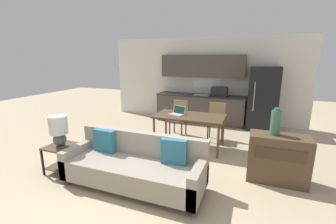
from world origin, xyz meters
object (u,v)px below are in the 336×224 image
at_px(side_table, 62,154).
at_px(table_lamp, 59,129).
at_px(dining_chair_far_left, 179,116).
at_px(credenza, 278,159).
at_px(dining_table, 189,118).
at_px(vase, 276,122).
at_px(couch, 135,166).
at_px(dining_chair_far_right, 216,120).
at_px(laptop, 178,112).
at_px(refrigerator, 263,98).

bearing_deg(side_table, table_lamp, -54.87).
bearing_deg(dining_chair_far_left, credenza, -33.69).
bearing_deg(dining_table, dining_chair_far_left, 123.57).
distance_m(dining_table, table_lamp, 2.70).
distance_m(credenza, dining_chair_far_left, 2.84).
bearing_deg(vase, side_table, -163.01).
height_order(couch, credenza, couch).
distance_m(side_table, credenza, 3.78).
height_order(table_lamp, vase, vase).
xyz_separation_m(couch, dining_chair_far_right, (0.87, 2.63, 0.18)).
bearing_deg(laptop, refrigerator, 66.00).
bearing_deg(laptop, dining_chair_far_right, 60.86).
height_order(dining_chair_far_left, laptop, laptop).
bearing_deg(dining_chair_far_right, couch, -111.13).
distance_m(vase, dining_chair_far_left, 2.80).
bearing_deg(dining_table, couch, -101.10).
bearing_deg(dining_chair_far_left, table_lamp, -112.85).
bearing_deg(refrigerator, credenza, -85.96).
height_order(table_lamp, credenza, table_lamp).
bearing_deg(table_lamp, credenza, 17.04).
bearing_deg(couch, laptop, 87.41).
bearing_deg(laptop, credenza, -6.54).
xyz_separation_m(dining_table, side_table, (-1.83, -1.98, -0.36)).
relative_size(couch, table_lamp, 4.07).
distance_m(refrigerator, table_lamp, 5.37).
xyz_separation_m(side_table, vase, (3.53, 1.08, 0.68)).
height_order(couch, side_table, couch).
height_order(couch, dining_chair_far_left, dining_chair_far_left).
height_order(side_table, table_lamp, table_lamp).
xyz_separation_m(table_lamp, vase, (3.51, 1.12, 0.19)).
distance_m(side_table, table_lamp, 0.49).
relative_size(dining_table, laptop, 4.14).
bearing_deg(vase, table_lamp, -162.30).
xyz_separation_m(dining_chair_far_left, laptop, (0.22, -0.76, 0.30)).
relative_size(dining_table, dining_chair_far_right, 1.68).
relative_size(side_table, dining_chair_far_right, 0.54).
xyz_separation_m(dining_chair_far_right, laptop, (-0.78, -0.76, 0.30)).
bearing_deg(couch, credenza, 24.05).
bearing_deg(laptop, dining_chair_far_left, 122.71).
height_order(refrigerator, credenza, refrigerator).
bearing_deg(dining_chair_far_right, dining_table, -126.61).
bearing_deg(dining_chair_far_right, laptop, -138.86).
bearing_deg(table_lamp, dining_chair_far_right, 50.24).
height_order(side_table, laptop, laptop).
bearing_deg(side_table, dining_table, 47.26).
bearing_deg(refrigerator, dining_chair_far_left, -146.23).
bearing_deg(dining_chair_far_right, refrigerator, 49.46).
bearing_deg(credenza, dining_chair_far_right, 128.06).
distance_m(side_table, dining_chair_far_left, 3.04).
distance_m(dining_table, laptop, 0.31).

